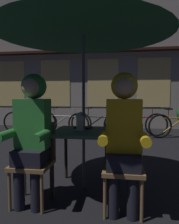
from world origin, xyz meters
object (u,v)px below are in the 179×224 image
Objects in this scene: book at (83,127)px; bicycle_nearest at (29,122)px; bicycle_fourth at (138,124)px; lantern at (81,120)px; bicycle_second at (63,123)px; bicycle_third at (97,124)px; bicycle_fifth at (178,125)px; person_left_hooded at (32,126)px; chair_right at (123,161)px; person_right_hooded at (124,128)px; chair_left at (35,157)px; patio_umbrella at (83,19)px; cafe_table at (84,139)px.

bicycle_nearest is at bearing 139.44° from book.
bicycle_fourth reaches higher than book.
lantern reaches higher than bicycle_second.
bicycle_third and bicycle_fifth have the same top height.
book is at bearing -69.98° from bicycle_second.
chair_right is at bearing 3.39° from person_left_hooded.
person_left_hooded is (-0.96, -0.06, 0.36)m from chair_right.
person_right_hooded is 4.05m from bicycle_third.
bicycle_third is at bearing 109.10° from book.
bicycle_third is (1.05, -0.05, 0.00)m from bicycle_second.
bicycle_fifth is at bearing -1.48° from bicycle_second.
bicycle_third is at bearing 100.17° from person_right_hooded.
person_left_hooded reaches higher than bicycle_fourth.
lantern reaches higher than chair_left.
chair_left reaches higher than bicycle_third.
bicycle_fifth is (1.99, 3.50, -1.71)m from patio_umbrella.
bicycle_fifth is 8.27× the size of book.
chair_left is (-0.48, -0.37, -0.15)m from cafe_table.
person_left_hooded is 4.12m from bicycle_second.
person_left_hooded reaches higher than bicycle_nearest.
patio_umbrella is 1.65× the size of person_left_hooded.
chair_right reaches higher than bicycle_fourth.
chair_right is (0.96, 0.00, 0.00)m from chair_left.
person_left_hooded is 0.96m from person_right_hooded.
book is at bearing 102.63° from patio_umbrella.
chair_right is at bearing -54.71° from bicycle_nearest.
person_right_hooded is (0.00, -0.06, 0.36)m from chair_right.
person_left_hooded is 0.85× the size of bicycle_third.
book is (1.25, -3.43, 0.41)m from bicycle_second.
chair_left is (-0.44, -0.39, -0.37)m from lantern.
cafe_table is at bearing -70.28° from bicycle_second.
book is (0.45, 0.58, -0.09)m from person_left_hooded.
chair_right is 3.97m from bicycle_third.
bicycle_third is (-0.71, 3.90, -0.14)m from chair_right.
bicycle_fourth is at bearing 90.18° from book.
patio_umbrella is at bearing -70.28° from bicycle_second.
bicycle_fourth is 8.38× the size of book.
bicycle_fifth is at bearing 74.62° from book.
chair_left is at bearing -109.54° from bicycle_fourth.
chair_left is 4.35× the size of book.
bicycle_nearest is 1.00× the size of bicycle_fourth.
person_left_hooded is (-0.48, -0.43, -1.21)m from patio_umbrella.
patio_umbrella reaches higher than person_right_hooded.
bicycle_nearest is (-2.84, 4.02, -0.14)m from chair_right.
bicycle_second is at bearing 125.80° from book.
cafe_table is 3.20× the size of lantern.
bicycle_fifth is at bearing -6.07° from bicycle_fourth.
lantern is 0.17m from book.
bicycle_fifth is 3.93m from book.
cafe_table is 0.44× the size of bicycle_fourth.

